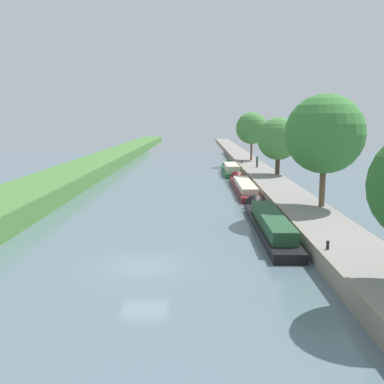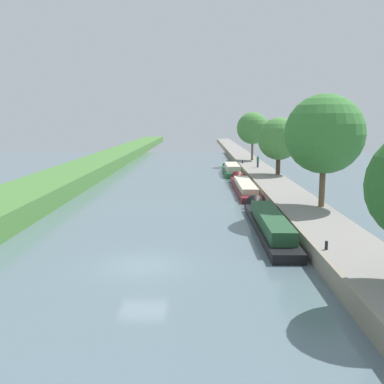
{
  "view_description": "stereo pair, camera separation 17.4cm",
  "coord_description": "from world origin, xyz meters",
  "px_view_note": "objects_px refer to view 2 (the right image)",
  "views": [
    {
      "loc": [
        2.79,
        -22.74,
        7.64
      ],
      "look_at": [
        2.33,
        17.99,
        1.0
      ],
      "focal_mm": 42.16,
      "sensor_mm": 36.0,
      "label": 1
    },
    {
      "loc": [
        2.97,
        -22.74,
        7.64
      ],
      "look_at": [
        2.33,
        17.99,
        1.0
      ],
      "focal_mm": 42.16,
      "sensor_mm": 36.0,
      "label": 2
    }
  ],
  "objects_px": {
    "person_walking": "(258,161)",
    "mooring_bollard_far": "(243,162)",
    "mooring_bollard_near": "(326,245)",
    "narrowboat_black": "(268,222)",
    "narrowboat_maroon": "(244,186)",
    "narrowboat_green": "(231,169)"
  },
  "relations": [
    {
      "from": "person_walking",
      "to": "mooring_bollard_far",
      "type": "xyz_separation_m",
      "value": [
        -1.56,
        5.54,
        -0.65
      ]
    },
    {
      "from": "narrowboat_green",
      "to": "person_walking",
      "type": "xyz_separation_m",
      "value": [
        3.54,
        -1.12,
        1.3
      ]
    },
    {
      "from": "narrowboat_maroon",
      "to": "person_walking",
      "type": "bearing_deg",
      "value": 76.64
    },
    {
      "from": "narrowboat_maroon",
      "to": "mooring_bollard_far",
      "type": "bearing_deg",
      "value": 84.94
    },
    {
      "from": "narrowboat_black",
      "to": "narrowboat_green",
      "type": "relative_size",
      "value": 1.33
    },
    {
      "from": "mooring_bollard_far",
      "to": "narrowboat_black",
      "type": "bearing_deg",
      "value": -92.7
    },
    {
      "from": "mooring_bollard_far",
      "to": "person_walking",
      "type": "bearing_deg",
      "value": -74.31
    },
    {
      "from": "mooring_bollard_near",
      "to": "narrowboat_black",
      "type": "bearing_deg",
      "value": 102.2
    },
    {
      "from": "person_walking",
      "to": "mooring_bollard_near",
      "type": "distance_m",
      "value": 39.61
    },
    {
      "from": "narrowboat_green",
      "to": "mooring_bollard_near",
      "type": "relative_size",
      "value": 25.49
    },
    {
      "from": "narrowboat_black",
      "to": "narrowboat_green",
      "type": "distance_m",
      "value": 32.61
    },
    {
      "from": "narrowboat_green",
      "to": "person_walking",
      "type": "bearing_deg",
      "value": -17.52
    },
    {
      "from": "mooring_bollard_near",
      "to": "narrowboat_maroon",
      "type": "bearing_deg",
      "value": 93.78
    },
    {
      "from": "narrowboat_black",
      "to": "mooring_bollard_near",
      "type": "xyz_separation_m",
      "value": [
        1.75,
        -8.08,
        0.67
      ]
    },
    {
      "from": "mooring_bollard_near",
      "to": "mooring_bollard_far",
      "type": "relative_size",
      "value": 1.0
    },
    {
      "from": "person_walking",
      "to": "mooring_bollard_far",
      "type": "distance_m",
      "value": 5.79
    },
    {
      "from": "narrowboat_black",
      "to": "mooring_bollard_near",
      "type": "height_order",
      "value": "mooring_bollard_near"
    },
    {
      "from": "person_walking",
      "to": "mooring_bollard_near",
      "type": "xyz_separation_m",
      "value": [
        -1.56,
        -39.57,
        -0.65
      ]
    },
    {
      "from": "person_walking",
      "to": "narrowboat_green",
      "type": "bearing_deg",
      "value": 162.48
    },
    {
      "from": "narrowboat_green",
      "to": "narrowboat_black",
      "type": "bearing_deg",
      "value": -89.59
    },
    {
      "from": "narrowboat_green",
      "to": "mooring_bollard_far",
      "type": "xyz_separation_m",
      "value": [
        1.98,
        4.43,
        0.65
      ]
    },
    {
      "from": "narrowboat_green",
      "to": "mooring_bollard_far",
      "type": "distance_m",
      "value": 4.89
    }
  ]
}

